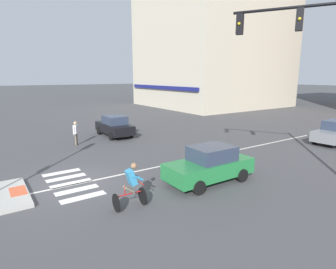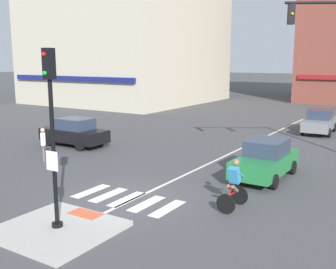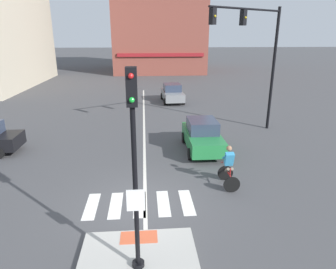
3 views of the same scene
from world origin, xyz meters
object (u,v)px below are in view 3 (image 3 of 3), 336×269
at_px(cyclist, 229,166).
at_px(signal_pole, 134,157).
at_px(traffic_light_mast, 258,48).
at_px(car_green_eastbound_mid, 202,135).
at_px(car_grey_eastbound_distant, 172,93).

bearing_deg(cyclist, signal_pole, -128.83).
relative_size(traffic_light_mast, cyclist, 4.45).
relative_size(car_green_eastbound_mid, cyclist, 2.45).
height_order(car_grey_eastbound_distant, cyclist, cyclist).
xyz_separation_m(signal_pole, traffic_light_mast, (6.92, 11.31, 1.95)).
bearing_deg(cyclist, car_grey_eastbound_distant, 92.60).
height_order(car_grey_eastbound_distant, car_green_eastbound_mid, same).
distance_m(car_grey_eastbound_distant, cyclist, 16.51).
height_order(signal_pole, cyclist, signal_pole).
distance_m(traffic_light_mast, car_green_eastbound_mid, 6.31).
distance_m(signal_pole, car_grey_eastbound_distant, 21.29).
relative_size(traffic_light_mast, car_grey_eastbound_distant, 1.79).
relative_size(signal_pole, car_grey_eastbound_distant, 1.22).
xyz_separation_m(signal_pole, car_grey_eastbound_distant, (2.85, 20.97, -2.40)).
relative_size(traffic_light_mast, car_green_eastbound_mid, 1.82).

